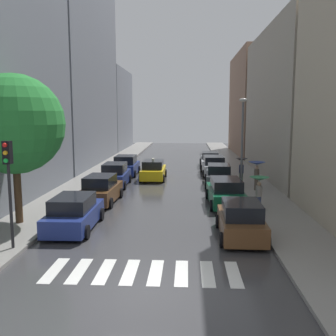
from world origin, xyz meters
The scene contains 24 objects.
ground_plane centered at (0.00, 24.00, -0.02)m, with size 28.00×72.00×0.04m, color #39393B.
sidewalk_left centered at (-6.50, 24.00, 0.07)m, with size 3.00×72.00×0.15m, color gray.
sidewalk_right centered at (6.50, 24.00, 0.07)m, with size 3.00×72.00×0.15m, color gray.
crosswalk_stripes centered at (0.00, 1.33, 0.01)m, with size 6.75×2.20×0.01m.
building_left_mid centered at (-11.00, 30.10, 12.19)m, with size 6.00×19.90×24.37m, color slate.
building_left_far centered at (-11.00, 47.50, 6.05)m, with size 6.00×14.28×12.10m, color slate.
building_right_mid centered at (11.00, 22.42, 6.30)m, with size 6.00×18.58×12.61m, color #9E9384.
building_right_far centered at (11.00, 41.05, 6.72)m, with size 6.00×16.49×13.43m, color #8C6B56.
parked_car_left_nearest centered at (-3.86, 6.15, 0.77)m, with size 2.15×4.57×1.65m.
parked_car_left_second centered at (-3.81, 11.61, 0.81)m, with size 2.17×4.42×1.73m.
parked_car_left_third centered at (-3.96, 17.10, 0.83)m, with size 2.06×4.42×1.78m.
parked_car_left_fourth centered at (-4.00, 22.40, 0.82)m, with size 2.19×4.18×1.78m.
parked_car_right_nearest centered at (3.93, 5.29, 0.78)m, with size 2.09×4.14×1.66m.
parked_car_right_second centered at (3.85, 11.42, 0.77)m, with size 2.27×4.72×1.64m.
parked_car_right_third centered at (3.94, 17.75, 0.77)m, with size 2.26×4.31×1.65m.
parked_car_right_fourth centered at (3.89, 23.05, 0.80)m, with size 2.24×4.81×1.71m.
parked_car_right_fifth centered at (3.88, 28.38, 0.73)m, with size 2.13×4.70×1.54m.
taxi_midroad centered at (-1.33, 20.20, 0.76)m, with size 2.07×4.31×1.81m.
pedestrian_foreground centered at (6.39, 15.35, 1.67)m, with size 1.17×1.17×2.00m.
pedestrian_near_tree centered at (5.69, 17.97, 1.51)m, with size 0.90×0.90×1.94m.
pedestrian_by_kerb centered at (5.53, 9.81, 1.54)m, with size 1.08×1.08×1.85m.
street_tree_left centered at (-6.78, 6.65, 4.99)m, with size 4.81×4.81×7.25m.
traffic_light_left_corner centered at (-5.45, 3.07, 3.29)m, with size 0.30×0.42×4.30m.
lamp_post_right centered at (5.55, 16.96, 3.90)m, with size 0.60×0.28×6.45m.
Camera 1 is at (1.52, -11.21, 5.49)m, focal length 40.58 mm.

